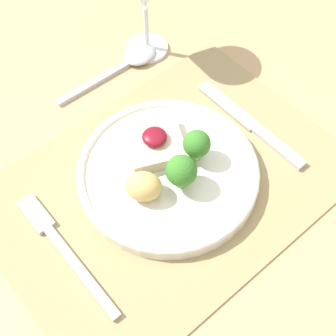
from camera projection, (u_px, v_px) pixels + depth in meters
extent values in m
plane|color=#4C4742|center=(168.00, 331.00, 1.27)|extent=(8.00, 8.00, 0.00)
cube|color=tan|center=(168.00, 190.00, 0.65)|extent=(1.32, 1.25, 0.03)
cylinder|color=tan|center=(198.00, 26.00, 1.41)|extent=(0.06, 0.06, 0.73)
cube|color=#9E895B|center=(168.00, 184.00, 0.63)|extent=(0.47, 0.33, 0.00)
cylinder|color=silver|center=(168.00, 173.00, 0.63)|extent=(0.25, 0.25, 0.02)
torus|color=silver|center=(168.00, 170.00, 0.63)|extent=(0.25, 0.25, 0.01)
cube|color=beige|center=(155.00, 144.00, 0.64)|extent=(0.10, 0.10, 0.02)
ellipsoid|color=maroon|center=(155.00, 137.00, 0.62)|extent=(0.03, 0.03, 0.01)
cylinder|color=#84B256|center=(181.00, 180.00, 0.61)|extent=(0.01, 0.01, 0.02)
sphere|color=#387A28|center=(181.00, 171.00, 0.59)|extent=(0.04, 0.04, 0.04)
cylinder|color=#84B256|center=(198.00, 156.00, 0.63)|extent=(0.01, 0.01, 0.02)
sphere|color=#387A28|center=(199.00, 146.00, 0.61)|extent=(0.04, 0.04, 0.04)
ellipsoid|color=tan|center=(144.00, 187.00, 0.59)|extent=(0.06, 0.06, 0.04)
cube|color=#B2B2B7|center=(81.00, 271.00, 0.56)|extent=(0.01, 0.15, 0.01)
cube|color=#B2B2B7|center=(36.00, 214.00, 0.60)|extent=(0.02, 0.06, 0.01)
cube|color=#B2B2B7|center=(278.00, 147.00, 0.66)|extent=(0.02, 0.09, 0.01)
cube|color=#B2B2B7|center=(228.00, 105.00, 0.70)|extent=(0.02, 0.11, 0.00)
cube|color=#B2B2B7|center=(94.00, 83.00, 0.73)|extent=(0.14, 0.01, 0.01)
ellipsoid|color=#B2B2B7|center=(140.00, 54.00, 0.76)|extent=(0.06, 0.05, 0.02)
cylinder|color=white|center=(147.00, 48.00, 0.78)|extent=(0.07, 0.07, 0.01)
cylinder|color=white|center=(146.00, 28.00, 0.74)|extent=(0.01, 0.01, 0.08)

